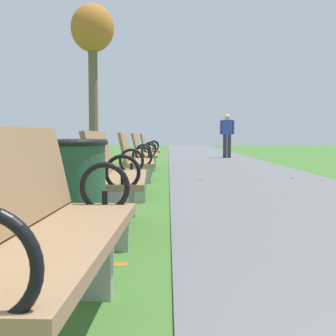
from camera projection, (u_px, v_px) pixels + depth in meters
paved_walkway at (214, 158)px, 17.26m from camera, size 3.13×44.00×0.02m
park_bench_2 at (42, 238)px, 1.75m from camera, size 0.53×1.62×0.90m
park_bench_3 at (118, 177)px, 4.25m from camera, size 0.53×1.62×0.90m
park_bench_4 at (137, 162)px, 6.76m from camera, size 0.54×1.62×0.90m
park_bench_5 at (146, 155)px, 9.17m from camera, size 0.50×1.61×0.90m
park_bench_6 at (151, 150)px, 11.84m from camera, size 0.49×1.61×0.90m
tree_2 at (95, 37)px, 12.14m from camera, size 1.11×1.11×4.22m
pedestrian_walking at (229, 133)px, 17.53m from camera, size 0.53×0.26×1.62m
trash_bin at (74, 204)px, 3.04m from camera, size 0.48×0.48×0.84m
scattered_leaves at (211, 189)px, 7.45m from camera, size 5.37×15.71×0.02m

